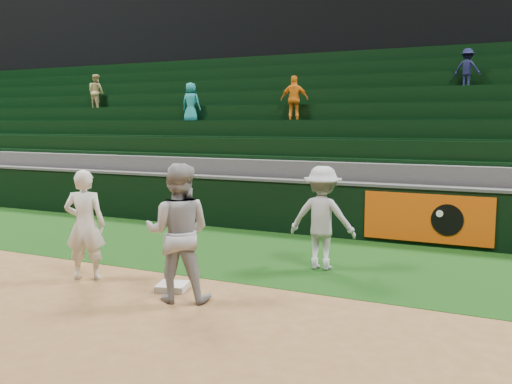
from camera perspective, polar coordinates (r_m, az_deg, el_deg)
ground at (r=8.87m, az=-9.12°, el=-9.85°), size 70.00×70.00×0.00m
foul_grass at (r=11.36m, az=-0.30°, el=-6.01°), size 36.00×4.20×0.01m
upper_deck at (r=25.09m, az=15.08°, el=14.60°), size 40.00×12.00×12.00m
first_base at (r=8.95m, az=-8.37°, el=-9.35°), size 0.55×0.55×0.10m
first_baseman at (r=9.67m, az=-16.74°, el=-3.16°), size 0.78×0.67×1.80m
baserunner at (r=8.22m, az=-7.79°, el=-4.04°), size 1.17×1.04×1.98m
base_coach at (r=9.96m, az=6.65°, el=-2.59°), size 1.21×0.76×1.80m
field_wall at (r=13.20m, az=4.06°, el=-1.42°), size 36.00×0.45×1.25m
stadium_seating at (r=16.65m, az=8.91°, el=3.93°), size 36.00×5.95×4.85m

